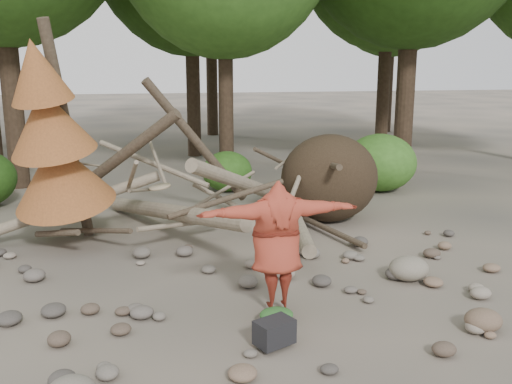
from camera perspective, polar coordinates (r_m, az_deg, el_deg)
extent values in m
plane|color=#514C44|center=(8.59, -0.28, -11.47)|extent=(120.00, 120.00, 0.00)
ellipsoid|color=#332619|center=(12.92, 7.35, 1.38)|extent=(2.20, 1.87, 1.98)
cylinder|color=gray|center=(11.77, -8.58, -1.98)|extent=(2.61, 5.11, 1.08)
cylinder|color=gray|center=(12.38, -0.42, 0.57)|extent=(3.18, 3.71, 1.90)
cylinder|color=brown|center=(12.48, -14.45, 2.59)|extent=(3.08, 1.91, 2.49)
cylinder|color=gray|center=(12.03, 3.97, -2.53)|extent=(1.13, 4.98, 0.43)
cylinder|color=brown|center=(12.65, -5.87, 4.91)|extent=(2.39, 1.03, 2.89)
cylinder|color=gray|center=(12.11, -18.18, -1.35)|extent=(3.71, 0.86, 1.20)
cylinder|color=#4C3F30|center=(11.68, -15.87, -3.74)|extent=(1.52, 1.70, 0.49)
cylinder|color=gray|center=(12.50, -3.30, 0.19)|extent=(1.57, 0.85, 0.69)
cylinder|color=#4C3F30|center=(13.21, 3.25, 2.66)|extent=(1.92, 1.25, 1.10)
cylinder|color=gray|center=(12.05, -9.81, 2.94)|extent=(0.37, 1.42, 0.85)
cylinder|color=#4C3F30|center=(11.98, 7.11, -3.66)|extent=(0.79, 2.54, 0.12)
cylinder|color=gray|center=(11.23, -7.38, -3.20)|extent=(1.78, 1.11, 0.29)
cylinder|color=#4C3F30|center=(11.64, -18.31, 5.62)|extent=(0.67, 1.13, 4.35)
cone|color=brown|center=(11.45, -19.02, 1.91)|extent=(2.06, 2.13, 1.86)
cone|color=brown|center=(11.13, -20.06, 6.74)|extent=(1.71, 1.78, 1.65)
cone|color=brown|center=(10.91, -21.07, 11.30)|extent=(1.23, 1.30, 1.41)
cylinder|color=#38281C|center=(17.55, -23.74, 14.90)|extent=(0.56, 0.56, 8.96)
cylinder|color=#38281C|center=(17.06, -3.07, 12.96)|extent=(0.44, 0.44, 7.14)
cylinder|color=#38281C|center=(19.47, 15.08, 15.94)|extent=(0.60, 0.60, 9.45)
cylinder|color=#38281C|center=(21.98, -6.41, 14.71)|extent=(0.52, 0.52, 8.54)
cylinder|color=#38281C|center=(23.49, 12.81, 13.84)|extent=(0.50, 0.50, 8.12)
cylinder|color=#38281C|center=(28.41, -4.49, 14.53)|extent=(0.54, 0.54, 8.75)
cylinder|color=#38281C|center=(30.38, 13.23, 13.27)|extent=(0.46, 0.46, 7.84)
ellipsoid|color=#32641C|center=(15.93, -2.91, 2.08)|extent=(1.40, 1.40, 1.12)
ellipsoid|color=#3E7624|center=(16.29, 12.31, 2.90)|extent=(2.00, 2.00, 1.60)
imported|color=#9D3423|center=(8.12, 2.11, -5.26)|extent=(2.30, 0.65, 1.86)
cylinder|color=#897457|center=(8.12, -9.59, 0.52)|extent=(0.37, 0.37, 0.09)
cube|color=black|center=(7.43, 1.84, -14.22)|extent=(0.57, 0.49, 0.32)
ellipsoid|color=#2B5E25|center=(8.06, 2.05, -12.49)|extent=(0.47, 0.39, 0.18)
ellipsoid|color=#B0601E|center=(7.55, 1.14, -14.61)|extent=(0.31, 0.25, 0.11)
ellipsoid|color=brown|center=(8.43, 21.78, -11.81)|extent=(0.51, 0.46, 0.30)
ellipsoid|color=gray|center=(9.86, 15.04, -7.39)|extent=(0.67, 0.60, 0.40)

